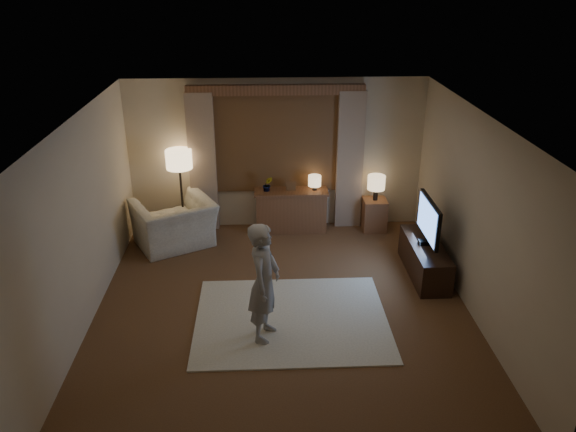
{
  "coord_description": "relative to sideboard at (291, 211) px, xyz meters",
  "views": [
    {
      "loc": [
        -0.22,
        -6.4,
        4.24
      ],
      "look_at": [
        0.1,
        0.6,
        1.11
      ],
      "focal_mm": 35.0,
      "sensor_mm": 36.0,
      "label": 1
    }
  ],
  "objects": [
    {
      "name": "rug",
      "position": [
        -0.13,
        -2.74,
        -0.34
      ],
      "size": [
        2.5,
        2.0,
        0.02
      ],
      "primitive_type": "cube",
      "color": "#F2EACC",
      "rests_on": "floor"
    },
    {
      "name": "plant",
      "position": [
        -0.4,
        0.0,
        0.5
      ],
      "size": [
        0.16,
        0.13,
        0.3
      ],
      "primitive_type": "imported",
      "color": "#999999",
      "rests_on": "sideboard"
    },
    {
      "name": "table_lamp_side",
      "position": [
        1.45,
        -0.05,
        0.52
      ],
      "size": [
        0.3,
        0.3,
        0.44
      ],
      "color": "black",
      "rests_on": "side_table"
    },
    {
      "name": "sideboard",
      "position": [
        0.0,
        0.0,
        0.0
      ],
      "size": [
        1.2,
        0.4,
        0.7
      ],
      "primitive_type": "cube",
      "color": "brown",
      "rests_on": "floor"
    },
    {
      "name": "room",
      "position": [
        -0.24,
        -2.0,
        0.98
      ],
      "size": [
        5.04,
        5.54,
        2.64
      ],
      "color": "brown",
      "rests_on": "ground"
    },
    {
      "name": "armchair",
      "position": [
        -1.94,
        -0.51,
        0.04
      ],
      "size": [
        1.55,
        1.49,
        0.78
      ],
      "primitive_type": "imported",
      "rotation": [
        0.0,
        0.0,
        -2.65
      ],
      "color": "#EEE4C4",
      "rests_on": "floor"
    },
    {
      "name": "floor_lamp",
      "position": [
        -1.86,
        -0.0,
        0.9
      ],
      "size": [
        0.43,
        0.43,
        1.48
      ],
      "color": "black",
      "rests_on": "floor"
    },
    {
      "name": "tv",
      "position": [
        1.91,
        -1.64,
        0.53
      ],
      "size": [
        0.24,
        0.96,
        0.7
      ],
      "color": "black",
      "rests_on": "tv_stand"
    },
    {
      "name": "person",
      "position": [
        -0.48,
        -3.1,
        0.44
      ],
      "size": [
        0.51,
        0.64,
        1.53
      ],
      "primitive_type": "imported",
      "rotation": [
        0.0,
        0.0,
        1.28
      ],
      "color": "gray",
      "rests_on": "rug"
    },
    {
      "name": "picture_frame",
      "position": [
        0.0,
        0.0,
        0.45
      ],
      "size": [
        0.16,
        0.02,
        0.2
      ],
      "primitive_type": "cube",
      "color": "brown",
      "rests_on": "sideboard"
    },
    {
      "name": "tv_stand",
      "position": [
        1.91,
        -1.64,
        -0.1
      ],
      "size": [
        0.45,
        1.4,
        0.5
      ],
      "primitive_type": "cube",
      "color": "black",
      "rests_on": "floor"
    },
    {
      "name": "table_lamp_sideboard",
      "position": [
        0.4,
        0.0,
        0.55
      ],
      "size": [
        0.22,
        0.22,
        0.3
      ],
      "color": "black",
      "rests_on": "sideboard"
    },
    {
      "name": "side_table",
      "position": [
        1.45,
        -0.05,
        -0.07
      ],
      "size": [
        0.4,
        0.4,
        0.56
      ],
      "primitive_type": "cube",
      "color": "brown",
      "rests_on": "floor"
    }
  ]
}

